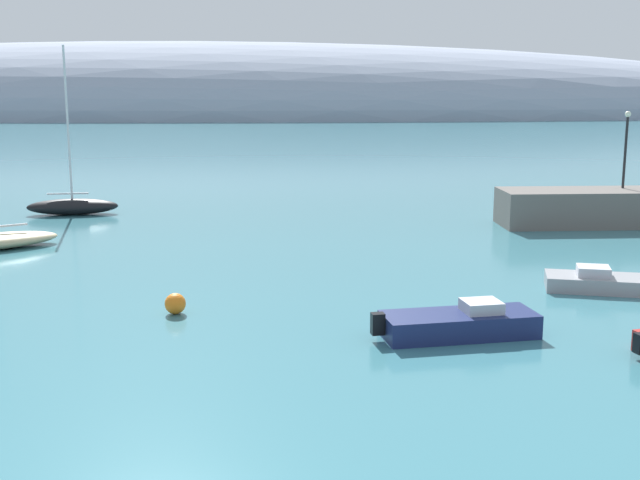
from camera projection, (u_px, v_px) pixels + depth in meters
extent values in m
ellipsoid|color=#8E99AD|center=(172.00, 115.00, 203.63)|extent=(352.67, 71.34, 36.27)
ellipsoid|color=black|center=(73.00, 207.00, 53.38)|extent=(6.02, 2.48, 1.05)
cylinder|color=silver|center=(68.00, 123.00, 52.32)|extent=(0.14, 0.14, 9.86)
cube|color=silver|center=(68.00, 194.00, 53.17)|extent=(2.63, 0.41, 0.10)
cube|color=gray|center=(613.00, 284.00, 34.01)|extent=(5.78, 3.15, 0.63)
cube|color=#B2B7C1|center=(593.00, 271.00, 34.08)|extent=(1.55, 1.43, 0.40)
cube|color=navy|center=(459.00, 325.00, 28.01)|extent=(5.56, 2.76, 0.82)
cube|color=black|center=(378.00, 324.00, 27.42)|extent=(0.49, 0.43, 0.74)
cube|color=#B2B7C1|center=(481.00, 306.00, 28.05)|extent=(1.45, 1.34, 0.40)
sphere|color=orange|center=(175.00, 304.00, 30.68)|extent=(0.80, 0.80, 0.80)
cylinder|color=black|center=(625.00, 153.00, 49.39)|extent=(0.16, 0.16, 4.32)
sphere|color=#EAEACC|center=(628.00, 114.00, 48.93)|extent=(0.36, 0.36, 0.36)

